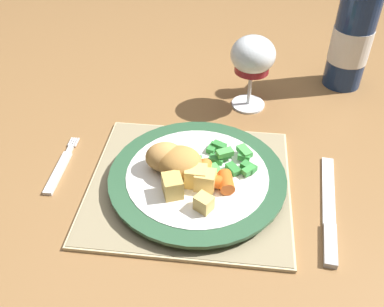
# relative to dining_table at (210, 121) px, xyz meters

# --- Properties ---
(ground_plane) EXTENTS (6.00, 6.00, 0.00)m
(ground_plane) POSITION_rel_dining_table_xyz_m (0.00, 0.00, -0.67)
(ground_plane) COLOR #4C4238
(dining_table) EXTENTS (1.53, 1.08, 0.74)m
(dining_table) POSITION_rel_dining_table_xyz_m (0.00, 0.00, 0.00)
(dining_table) COLOR olive
(dining_table) RESTS_ON ground
(placemat) EXTENTS (0.30, 0.28, 0.01)m
(placemat) POSITION_rel_dining_table_xyz_m (-0.01, -0.27, 0.08)
(placemat) COLOR #CCB789
(placemat) RESTS_ON dining_table
(dinner_plate) EXTENTS (0.27, 0.27, 0.02)m
(dinner_plate) POSITION_rel_dining_table_xyz_m (-0.00, -0.27, 0.09)
(dinner_plate) COLOR white
(dinner_plate) RESTS_ON placemat
(breaded_croquettes) EXTENTS (0.09, 0.07, 0.04)m
(breaded_croquettes) POSITION_rel_dining_table_xyz_m (-0.04, -0.26, 0.12)
(breaded_croquettes) COLOR #B77F3D
(breaded_croquettes) RESTS_ON dinner_plate
(green_beans_pile) EXTENTS (0.12, 0.08, 0.02)m
(green_beans_pile) POSITION_rel_dining_table_xyz_m (0.04, -0.24, 0.11)
(green_beans_pile) COLOR #338438
(green_beans_pile) RESTS_ON dinner_plate
(glazed_carrots) EXTENTS (0.06, 0.06, 0.02)m
(glazed_carrots) POSITION_rel_dining_table_xyz_m (0.03, -0.28, 0.11)
(glazed_carrots) COLOR orange
(glazed_carrots) RESTS_ON dinner_plate
(fork) EXTENTS (0.01, 0.14, 0.01)m
(fork) POSITION_rel_dining_table_xyz_m (-0.22, -0.26, 0.07)
(fork) COLOR silver
(fork) RESTS_ON dining_table
(table_knife) EXTENTS (0.04, 0.22, 0.01)m
(table_knife) POSITION_rel_dining_table_xyz_m (0.19, -0.31, 0.08)
(table_knife) COLOR silver
(table_knife) RESTS_ON dining_table
(wine_glass) EXTENTS (0.08, 0.08, 0.14)m
(wine_glass) POSITION_rel_dining_table_xyz_m (0.07, -0.04, 0.17)
(wine_glass) COLOR silver
(wine_glass) RESTS_ON dining_table
(bottle) EXTENTS (0.08, 0.08, 0.29)m
(bottle) POSITION_rel_dining_table_xyz_m (0.26, 0.07, 0.19)
(bottle) COLOR navy
(bottle) RESTS_ON dining_table
(roast_potatoes) EXTENTS (0.08, 0.08, 0.03)m
(roast_potatoes) POSITION_rel_dining_table_xyz_m (-0.00, -0.30, 0.11)
(roast_potatoes) COLOR #E5BC66
(roast_potatoes) RESTS_ON dinner_plate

